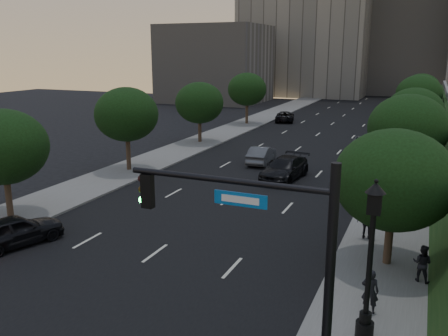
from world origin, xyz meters
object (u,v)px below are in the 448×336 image
at_px(traffic_signal_mast, 285,288).
at_px(sedan_near_right, 285,169).
at_px(sedan_far_right, 364,143).
at_px(street_lamp, 369,268).
at_px(pedestrian_a, 370,291).
at_px(sedan_mid_left, 261,155).
at_px(pedestrian_b, 422,263).
at_px(sedan_far_left, 285,116).
at_px(pedestrian_c, 368,222).
at_px(sedan_near_left, 15,231).

distance_m(traffic_signal_mast, sedan_near_right, 24.14).
bearing_deg(sedan_far_right, street_lamp, -98.89).
bearing_deg(traffic_signal_mast, pedestrian_a, 74.93).
xyz_separation_m(sedan_mid_left, sedan_near_right, (3.28, -4.24, 0.07)).
distance_m(street_lamp, sedan_far_right, 32.63).
xyz_separation_m(pedestrian_a, pedestrian_b, (1.69, 3.36, -0.05)).
height_order(sedan_far_left, pedestrian_c, pedestrian_c).
relative_size(sedan_near_left, sedan_far_right, 1.15).
xyz_separation_m(sedan_mid_left, pedestrian_b, (13.12, -18.06, 0.19)).
distance_m(sedan_far_left, sedan_far_right, 19.80).
xyz_separation_m(sedan_near_right, pedestrian_a, (8.15, -17.18, 0.17)).
distance_m(sedan_mid_left, sedan_far_left, 25.18).
relative_size(street_lamp, pedestrian_c, 3.20).
relative_size(pedestrian_a, pedestrian_c, 0.96).
bearing_deg(sedan_far_left, street_lamp, 95.70).
distance_m(street_lamp, sedan_near_right, 20.61).
bearing_deg(street_lamp, pedestrian_c, 96.37).
relative_size(sedan_mid_left, pedestrian_b, 2.89).
bearing_deg(sedan_far_left, sedan_near_right, 92.67).
height_order(sedan_mid_left, sedan_near_right, sedan_near_right).
bearing_deg(traffic_signal_mast, street_lamp, 68.95).
relative_size(street_lamp, sedan_near_right, 0.99).
xyz_separation_m(street_lamp, sedan_far_right, (-4.09, 32.31, -1.94)).
bearing_deg(pedestrian_b, sedan_near_right, -40.99).
bearing_deg(sedan_far_left, sedan_near_left, 76.07).
bearing_deg(sedan_near_right, pedestrian_c, -47.93).
relative_size(street_lamp, pedestrian_a, 3.34).
bearing_deg(pedestrian_c, street_lamp, 92.61).
distance_m(traffic_signal_mast, sedan_far_left, 54.13).
bearing_deg(street_lamp, sedan_near_left, 175.23).
height_order(sedan_near_left, sedan_mid_left, sedan_near_left).
distance_m(street_lamp, pedestrian_c, 9.06).
bearing_deg(street_lamp, sedan_far_right, 97.22).
distance_m(pedestrian_a, pedestrian_b, 3.76).
bearing_deg(sedan_far_right, sedan_mid_left, -144.73).
height_order(traffic_signal_mast, sedan_far_right, traffic_signal_mast).
xyz_separation_m(sedan_near_left, pedestrian_b, (18.60, 3.59, 0.15)).
bearing_deg(pedestrian_b, sedan_mid_left, -40.43).
bearing_deg(sedan_near_right, street_lamp, -60.27).
relative_size(sedan_mid_left, pedestrian_a, 2.72).
bearing_deg(traffic_signal_mast, pedestrian_b, 70.48).
bearing_deg(sedan_near_left, street_lamp, -164.92).
height_order(sedan_mid_left, pedestrian_a, pedestrian_a).
bearing_deg(sedan_far_left, traffic_signal_mast, 92.61).
relative_size(sedan_near_left, sedan_near_right, 0.82).
distance_m(sedan_far_right, pedestrian_b, 27.90).
bearing_deg(street_lamp, traffic_signal_mast, -111.05).
bearing_deg(sedan_near_right, sedan_mid_left, 133.98).
height_order(traffic_signal_mast, sedan_mid_left, traffic_signal_mast).
relative_size(sedan_far_left, pedestrian_c, 2.91).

